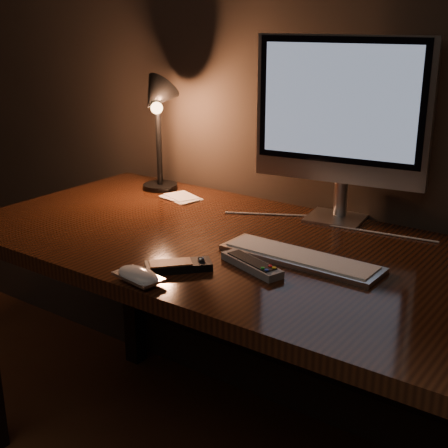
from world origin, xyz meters
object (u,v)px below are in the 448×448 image
Objects in this scene: desk at (265,283)px; tv_remote at (252,264)px; desk_lamp at (157,113)px; monitor at (341,114)px; keyboard at (300,258)px; mouse at (138,277)px; media_remote at (179,266)px.

tv_remote is (0.08, -0.20, 0.14)m from desk.
monitor is at bearing -9.93° from desk_lamp.
tv_remote is (0.01, -0.44, -0.29)m from monitor.
monitor is 1.31× the size of desk_lamp.
mouse is at bearing -124.75° from keyboard.
desk is 0.67m from desk_lamp.
desk_lamp reaches higher than keyboard.
mouse is at bearing -112.08° from monitor.
tv_remote is at bearing -9.40° from media_remote.
desk is 4.13× the size of desk_lamp.
keyboard is 2.18× the size of tv_remote.
tv_remote is (0.13, 0.10, -0.00)m from media_remote.
monitor is at bearing 103.16° from keyboard.
mouse is (-0.23, -0.32, 0.00)m from keyboard.
desk is at bearing 33.00° from media_remote.
desk_lamp is at bearing 159.90° from keyboard.
keyboard is at bearing -37.99° from desk_lamp.
desk is at bearing 131.36° from tv_remote.
desk is 0.50m from monitor.
monitor is 2.76× the size of tv_remote.
monitor is at bearing 109.19° from tv_remote.
desk_lamp reaches higher than desk.
desk is 8.67× the size of tv_remote.
desk_lamp is (-0.45, 0.58, 0.25)m from mouse.
keyboard is (0.07, -0.33, -0.29)m from monitor.
mouse is 0.26m from tv_remote.
desk is 0.34m from media_remote.
desk_lamp is (-0.60, -0.08, -0.04)m from monitor.
media_remote is (-0.20, -0.21, 0.00)m from keyboard.
media_remote reaches higher than keyboard.
media_remote is (0.03, 0.10, -0.00)m from mouse.
desk_lamp is (-0.52, 0.17, 0.39)m from desk.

